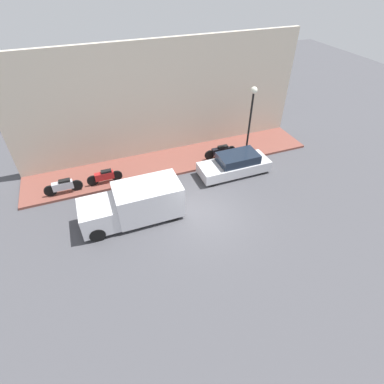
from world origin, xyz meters
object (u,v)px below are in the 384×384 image
object	(u,v)px
motorcycle_red	(105,176)
streetlamp	(252,109)
parked_car	(235,164)
motorcycle_black	(221,151)
delivery_van	(133,204)
scooter_silver	(63,186)

from	to	relation	value
motorcycle_red	streetlamp	xyz separation A→B (m)	(-0.28, -8.91, 2.74)
parked_car	motorcycle_black	xyz separation A→B (m)	(1.74, 0.12, -0.04)
motorcycle_black	streetlamp	xyz separation A→B (m)	(-0.41, -1.62, 2.75)
parked_car	streetlamp	world-z (taller)	streetlamp
motorcycle_red	motorcycle_black	world-z (taller)	motorcycle_red
motorcycle_black	streetlamp	bearing A→B (deg)	-104.11
delivery_van	scooter_silver	bearing A→B (deg)	44.82
parked_car	streetlamp	size ratio (longest dim) A/B	0.95
motorcycle_black	motorcycle_red	bearing A→B (deg)	91.04
parked_car	motorcycle_red	distance (m)	7.58
scooter_silver	motorcycle_red	bearing A→B (deg)	-86.39
motorcycle_red	streetlamp	distance (m)	9.33
delivery_van	scooter_silver	distance (m)	4.54
streetlamp	motorcycle_red	bearing A→B (deg)	88.23
delivery_van	motorcycle_black	world-z (taller)	delivery_van
scooter_silver	motorcycle_black	distance (m)	9.53
delivery_van	parked_car	bearing A→B (deg)	-74.90
delivery_van	motorcycle_black	size ratio (longest dim) A/B	2.28
scooter_silver	motorcycle_red	distance (m)	2.24
parked_car	delivery_van	xyz separation A→B (m)	(-1.74, 6.46, 0.34)
scooter_silver	streetlamp	distance (m)	11.47
delivery_van	scooter_silver	size ratio (longest dim) A/B	2.43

